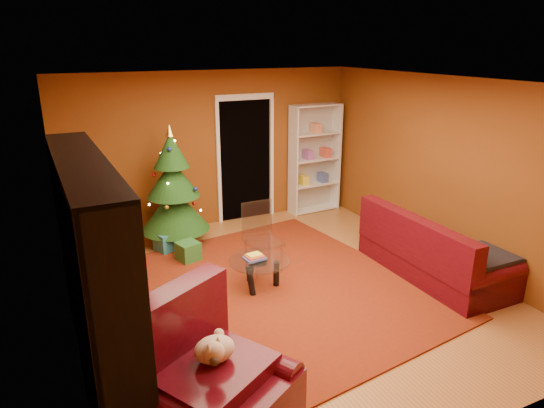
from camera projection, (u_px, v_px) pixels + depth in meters
name	position (u px, v px, depth m)	size (l,w,h in m)	color
floor	(285.00, 292.00, 6.20)	(5.00, 5.50, 0.05)	#995D2C
ceiling	(288.00, 80.00, 5.36)	(5.00, 5.50, 0.05)	silver
wall_back	(212.00, 150.00, 8.16)	(5.00, 0.05, 2.60)	brown
wall_left	(58.00, 227.00, 4.75)	(0.05, 5.50, 2.60)	brown
wall_right	(446.00, 171.00, 6.81)	(0.05, 5.50, 2.60)	brown
doorway	(246.00, 161.00, 8.44)	(1.06, 0.60, 2.16)	black
rug	(277.00, 288.00, 6.23)	(3.36, 3.92, 0.02)	maroon
media_unit	(94.00, 270.00, 4.43)	(0.42, 2.72, 2.09)	black
christmas_tree	(173.00, 187.00, 7.40)	(1.06, 1.06, 1.88)	#154012
gift_box_teal	(167.00, 242.00, 7.33)	(0.30, 0.30, 0.30)	teal
gift_box_green	(188.00, 252.00, 6.99)	(0.29, 0.29, 0.29)	#266A27
white_bookshelf	(315.00, 159.00, 8.86)	(0.94, 0.34, 2.03)	white
armchair	(216.00, 378.00, 3.89)	(1.17, 1.17, 0.92)	#3F060F
dog	(214.00, 349.00, 3.88)	(0.40, 0.30, 0.30)	beige
sofa	(436.00, 244.00, 6.48)	(2.11, 0.95, 0.91)	#3F060F
coffee_table	(259.00, 274.00, 6.20)	(0.79, 0.79, 0.49)	gray
acrylic_chair	(263.00, 242.00, 6.58)	(0.45, 0.49, 0.87)	#66605B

